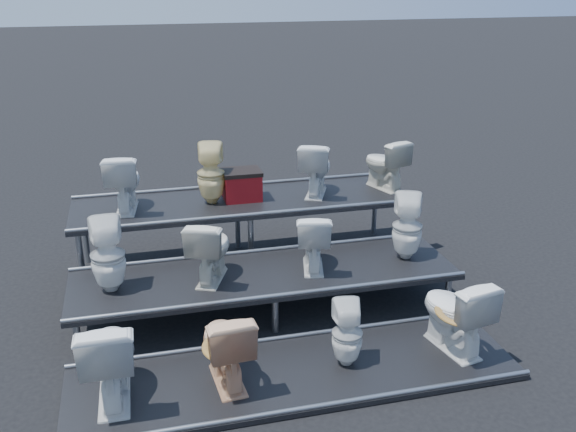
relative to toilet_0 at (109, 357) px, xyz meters
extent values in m
plane|color=black|center=(1.65, 1.30, -0.48)|extent=(80.00, 80.00, 0.00)
cube|color=black|center=(1.65, 0.00, -0.45)|extent=(4.20, 1.20, 0.06)
cube|color=black|center=(1.65, 1.30, -0.25)|extent=(4.20, 1.20, 0.46)
cube|color=black|center=(1.65, 2.60, -0.05)|extent=(4.20, 1.20, 0.86)
imported|color=white|center=(0.00, 0.00, 0.00)|extent=(0.49, 0.83, 0.84)
imported|color=#E1A97D|center=(1.01, 0.00, -0.04)|extent=(0.48, 0.77, 0.76)
imported|color=white|center=(2.16, 0.00, -0.10)|extent=(0.34, 0.35, 0.65)
imported|color=white|center=(3.25, 0.00, -0.02)|extent=(0.59, 0.85, 0.80)
imported|color=white|center=(0.01, 1.30, 0.37)|extent=(0.37, 0.38, 0.78)
imported|color=beige|center=(1.06, 1.30, 0.33)|extent=(0.63, 0.79, 0.70)
imported|color=white|center=(2.19, 1.30, 0.31)|extent=(0.52, 0.72, 0.67)
imported|color=white|center=(3.31, 1.30, 0.36)|extent=(0.45, 0.45, 0.76)
imported|color=white|center=(0.22, 2.60, 0.73)|extent=(0.48, 0.74, 0.71)
imported|color=beige|center=(1.26, 2.60, 0.75)|extent=(0.39, 0.40, 0.75)
imported|color=white|center=(2.60, 2.60, 0.73)|extent=(0.63, 0.78, 0.70)
imported|color=beige|center=(3.54, 2.60, 0.71)|extent=(0.56, 0.74, 0.67)
cube|color=maroon|center=(1.65, 2.63, 0.54)|extent=(0.46, 0.37, 0.33)
camera|label=1|loc=(0.34, -4.91, 3.11)|focal=40.00mm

